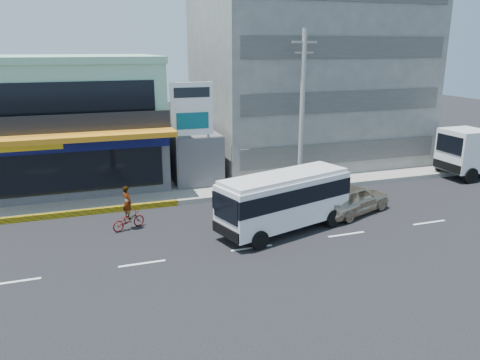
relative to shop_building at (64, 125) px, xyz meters
name	(u,v)px	position (x,y,z in m)	size (l,w,h in m)	color
ground	(252,248)	(8.00, -13.95, -4.00)	(120.00, 120.00, 0.00)	black
sidewalk	(272,181)	(13.00, -4.45, -3.85)	(70.00, 5.00, 0.30)	gray
shop_building	(64,125)	(0.00, 0.00, 0.00)	(12.40, 11.70, 8.00)	#3F3F43
concrete_building	(306,73)	(18.00, 1.05, 3.00)	(16.00, 12.00, 14.00)	gray
gap_structure	(191,156)	(8.00, -1.95, -2.25)	(3.00, 6.00, 3.50)	#3F3F43
satellite_dish	(194,132)	(8.00, -2.95, -0.42)	(1.50, 1.50, 0.15)	slate
billboard	(192,115)	(7.50, -4.75, 0.93)	(2.60, 0.18, 6.90)	gray
utility_pole_near	(302,111)	(14.00, -6.55, 1.15)	(1.60, 0.30, 10.00)	#999993
minibus	(284,197)	(10.26, -12.45, -2.24)	(7.37, 4.17, 2.94)	silver
sedan	(352,199)	(14.88, -11.33, -3.16)	(1.99, 4.94, 1.68)	#C4B296
motorcycle_rider	(128,215)	(2.90, -9.72, -3.25)	(1.87, 1.31, 2.28)	#500C0B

